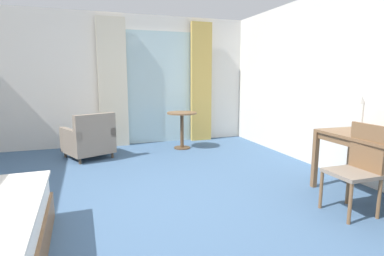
{
  "coord_description": "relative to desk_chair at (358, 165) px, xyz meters",
  "views": [
    {
      "loc": [
        -0.5,
        -3.24,
        1.43
      ],
      "look_at": [
        0.64,
        0.09,
        0.84
      ],
      "focal_mm": 28.81,
      "sensor_mm": 36.0,
      "label": 1
    }
  ],
  "objects": [
    {
      "name": "ground",
      "position": [
        -2.14,
        0.86,
        -0.57
      ],
      "size": [
        6.54,
        7.38,
        0.1
      ],
      "primitive_type": "cube",
      "color": "#426084"
    },
    {
      "name": "wall_back",
      "position": [
        -2.14,
        4.29,
        0.83
      ],
      "size": [
        6.14,
        0.12,
        2.71
      ],
      "primitive_type": "cube",
      "color": "silver",
      "rests_on": "ground"
    },
    {
      "name": "wall_right",
      "position": [
        0.87,
        0.86,
        0.83
      ],
      "size": [
        0.12,
        6.98,
        2.71
      ],
      "primitive_type": "cube",
      "color": "silver",
      "rests_on": "ground"
    },
    {
      "name": "balcony_glass_door",
      "position": [
        -1.17,
        4.21,
        0.67
      ],
      "size": [
        1.47,
        0.02,
        2.38
      ],
      "primitive_type": "cube",
      "color": "silver",
      "rests_on": "ground"
    },
    {
      "name": "curtain_panel_left",
      "position": [
        -2.13,
        4.11,
        0.77
      ],
      "size": [
        0.57,
        0.1,
        2.6
      ],
      "primitive_type": "cube",
      "color": "beige",
      "rests_on": "ground"
    },
    {
      "name": "curtain_panel_right",
      "position": [
        -0.21,
        4.11,
        0.77
      ],
      "size": [
        0.46,
        0.1,
        2.6
      ],
      "primitive_type": "cube",
      "color": "tan",
      "rests_on": "ground"
    },
    {
      "name": "desk_chair",
      "position": [
        0.0,
        0.0,
        0.0
      ],
      "size": [
        0.42,
        0.44,
        0.95
      ],
      "color": "gray",
      "rests_on": "ground"
    },
    {
      "name": "desk_lamp",
      "position": [
        0.45,
        0.44,
        0.57
      ],
      "size": [
        0.13,
        0.17,
        0.45
      ],
      "color": "#B7B2A8",
      "rests_on": "writing_desk"
    },
    {
      "name": "armchair_by_window",
      "position": [
        -2.64,
        3.25,
        -0.2
      ],
      "size": [
        0.95,
        0.97,
        0.81
      ],
      "color": "gray",
      "rests_on": "ground"
    },
    {
      "name": "round_cafe_table",
      "position": [
        -0.87,
        3.44,
        0.01
      ],
      "size": [
        0.59,
        0.59,
        0.73
      ],
      "color": "brown",
      "rests_on": "ground"
    }
  ]
}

